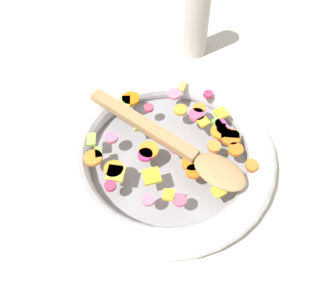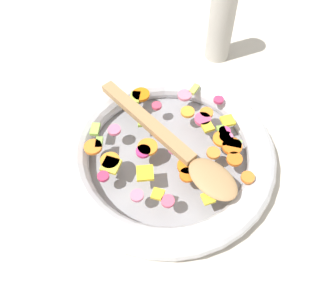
% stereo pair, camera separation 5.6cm
% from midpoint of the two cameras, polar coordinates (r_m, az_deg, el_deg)
% --- Properties ---
extents(ground_plane, '(4.00, 4.00, 0.00)m').
position_cam_midpoint_polar(ground_plane, '(0.60, 2.66, -2.94)').
color(ground_plane, beige).
extents(skillet, '(0.38, 0.38, 0.05)m').
position_cam_midpoint_polar(skillet, '(0.58, 2.74, -1.78)').
color(skillet, gray).
rests_on(skillet, ground_plane).
extents(chopped_vegetables, '(0.27, 0.27, 0.01)m').
position_cam_midpoint_polar(chopped_vegetables, '(0.56, 3.98, 0.38)').
color(chopped_vegetables, orange).
rests_on(chopped_vegetables, skillet).
extents(wooden_spoon, '(0.19, 0.30, 0.01)m').
position_cam_midpoint_polar(wooden_spoon, '(0.54, 4.57, -0.85)').
color(wooden_spoon, '#A87F51').
rests_on(wooden_spoon, chopped_vegetables).
extents(pepper_mill, '(0.05, 0.05, 0.22)m').
position_cam_midpoint_polar(pepper_mill, '(0.75, 11.67, 20.64)').
color(pepper_mill, '#B2ADA3').
rests_on(pepper_mill, ground_plane).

